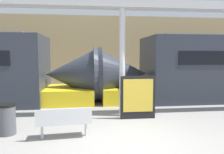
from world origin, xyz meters
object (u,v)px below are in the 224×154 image
Objects in this scene: bench_near at (64,120)px; support_column_near at (122,63)px; trash_bin at (7,119)px; poster_board at (138,97)px.

bench_near is 0.39× the size of support_column_near.
trash_bin is (-1.62, 0.47, -0.05)m from bench_near.
support_column_near reaches higher than bench_near.
support_column_near reaches higher than poster_board.
trash_bin reaches higher than bench_near.
support_column_near is at bearing 136.84° from poster_board.
trash_bin is at bearing -156.41° from support_column_near.
trash_bin is at bearing 158.64° from bench_near.
trash_bin is at bearing -164.90° from poster_board.
bench_near is at bearing -133.32° from support_column_near.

